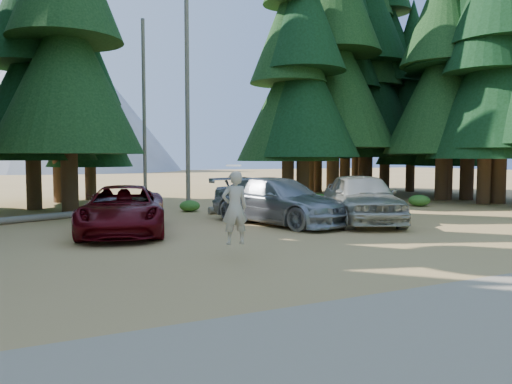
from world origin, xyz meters
TOP-DOWN VIEW (x-y plane):
  - ground at (0.00, 0.00)m, footprint 160.00×160.00m
  - forest_belt_north at (0.00, 15.00)m, footprint 36.00×7.00m
  - snag_front at (0.80, 14.50)m, footprint 0.24×0.24m
  - snag_back at (-1.20, 16.00)m, footprint 0.20×0.20m
  - mountain_peak at (-2.59, 88.23)m, footprint 48.00×50.00m
  - red_pickup at (-4.72, 4.51)m, footprint 3.90×5.99m
  - silver_minivan_center at (0.91, 4.39)m, footprint 4.01×6.25m
  - silver_minivan_right at (3.81, 3.24)m, footprint 4.22×5.91m
  - frisbee_player at (-3.16, -0.80)m, footprint 0.68×0.49m
  - log_left at (-6.66, 9.21)m, footprint 3.58×1.67m
  - log_mid at (1.61, 8.34)m, footprint 3.88×0.34m
  - log_right at (3.91, 9.86)m, footprint 5.23×0.62m
  - shrub_far_left at (-3.71, 9.57)m, footprint 0.97×0.97m
  - shrub_left at (-4.15, 7.63)m, footprint 1.04×1.04m
  - shrub_center_left at (-0.71, 9.76)m, footprint 0.92×0.92m
  - shrub_center_right at (2.76, 8.25)m, footprint 0.96×0.96m
  - shrub_right at (5.50, 10.00)m, footprint 1.21×1.21m
  - shrub_far_right at (5.87, 9.22)m, footprint 1.14×1.14m
  - shrub_edge_east at (10.35, 6.99)m, footprint 1.05×1.05m

SIDE VIEW (x-z plane):
  - ground at x=0.00m, z-range 0.00..0.00m
  - forest_belt_north at x=0.00m, z-range -11.00..11.00m
  - log_left at x=-6.66m, z-range 0.00..0.27m
  - log_mid at x=1.61m, z-range 0.00..0.32m
  - log_right at x=3.91m, z-range 0.00..0.33m
  - shrub_center_left at x=-0.71m, z-range 0.00..0.51m
  - shrub_center_right at x=2.76m, z-range 0.00..0.53m
  - shrub_far_left at x=-3.71m, z-range 0.00..0.53m
  - shrub_left at x=-4.15m, z-range 0.00..0.57m
  - shrub_edge_east at x=10.35m, z-range 0.00..0.58m
  - shrub_far_right at x=5.87m, z-range 0.00..0.63m
  - shrub_right at x=5.50m, z-range 0.00..0.66m
  - red_pickup at x=-4.72m, z-range 0.00..1.53m
  - silver_minivan_center at x=0.91m, z-range 0.00..1.69m
  - silver_minivan_right at x=3.81m, z-range 0.00..1.87m
  - frisbee_player at x=-3.16m, z-range 0.30..2.20m
  - snag_back at x=-1.20m, z-range 0.00..10.00m
  - snag_front at x=0.80m, z-range 0.00..12.00m
  - mountain_peak at x=-2.59m, z-range -1.29..26.71m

